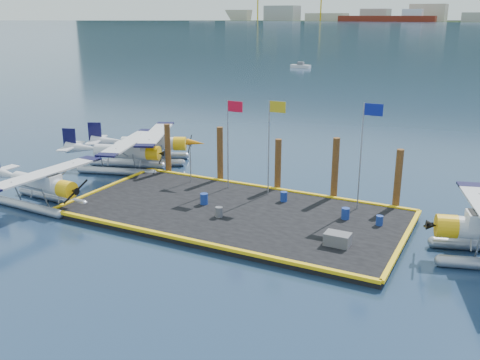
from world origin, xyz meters
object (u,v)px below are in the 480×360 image
(drum_0, at_px, (204,199))
(flagpole_yellow, at_px, (272,134))
(windsock, at_px, (196,144))
(piling_4, at_px, (398,181))
(seaplane_b, at_px, (125,154))
(drum_2, at_px, (345,213))
(drum_5, at_px, (284,197))
(drum_4, at_px, (379,220))
(drum_1, at_px, (219,212))
(crate, at_px, (338,239))
(piling_2, at_px, (278,166))
(piling_1, at_px, (220,156))
(flagpole_red, at_px, (230,131))
(piling_3, at_px, (335,170))
(flagpole_blue, at_px, (365,141))
(piling_0, at_px, (168,150))
(seaplane_c, at_px, (152,145))
(seaplane_a, at_px, (42,186))

(drum_0, bearing_deg, flagpole_yellow, 50.30)
(windsock, height_order, piling_4, piling_4)
(seaplane_b, relative_size, drum_2, 13.72)
(drum_2, relative_size, drum_5, 1.06)
(drum_4, bearing_deg, drum_1, -160.97)
(crate, relative_size, piling_4, 0.33)
(piling_2, bearing_deg, drum_0, -118.16)
(drum_4, bearing_deg, crate, -109.19)
(crate, distance_m, piling_4, 7.68)
(drum_1, height_order, piling_1, piling_1)
(flagpole_red, xyz_separation_m, piling_1, (-1.71, 1.60, -2.30))
(drum_2, bearing_deg, drum_4, -1.78)
(drum_1, height_order, piling_3, piling_3)
(flagpole_blue, xyz_separation_m, windsock, (-11.72, 0.00, -1.46))
(drum_4, height_order, piling_0, piling_0)
(windsock, bearing_deg, piling_3, 9.53)
(seaplane_c, bearing_deg, seaplane_a, -23.42)
(drum_2, xyz_separation_m, crate, (0.69, -3.79, -0.01))
(windsock, distance_m, piling_2, 5.90)
(drum_4, bearing_deg, windsock, 171.05)
(piling_4, bearing_deg, seaplane_c, 172.65)
(drum_5, xyz_separation_m, piling_2, (-1.47, 2.43, 1.19))
(drum_0, distance_m, windsock, 5.16)
(flagpole_red, relative_size, windsock, 1.92)
(flagpole_blue, relative_size, piling_4, 1.62)
(flagpole_red, bearing_deg, drum_0, -89.78)
(windsock, xyz_separation_m, piling_2, (5.53, 1.60, -1.33))
(drum_2, bearing_deg, drum_5, 164.45)
(drum_0, distance_m, piling_1, 5.64)
(drum_0, relative_size, piling_1, 0.16)
(seaplane_c, relative_size, crate, 6.94)
(flagpole_yellow, bearing_deg, piling_2, 97.21)
(seaplane_b, height_order, windsock, windsock)
(windsock, bearing_deg, piling_2, 16.15)
(flagpole_yellow, bearing_deg, drum_5, -33.13)
(seaplane_c, distance_m, drum_4, 21.24)
(seaplane_b, bearing_deg, drum_5, 65.80)
(seaplane_a, bearing_deg, flagpole_yellow, 124.21)
(seaplane_c, relative_size, drum_5, 14.50)
(seaplane_a, relative_size, flagpole_blue, 1.35)
(flagpole_red, height_order, flagpole_blue, flagpole_blue)
(drum_5, bearing_deg, drum_2, -15.55)
(drum_1, xyz_separation_m, drum_4, (8.70, 3.00, -0.03))
(drum_2, height_order, drum_4, drum_2)
(piling_3, bearing_deg, crate, -71.13)
(windsock, bearing_deg, drum_5, -6.73)
(piling_1, bearing_deg, piling_4, 0.00)
(piling_2, distance_m, piling_3, 4.01)
(piling_0, bearing_deg, seaplane_b, -172.27)
(piling_0, bearing_deg, piling_1, 0.00)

